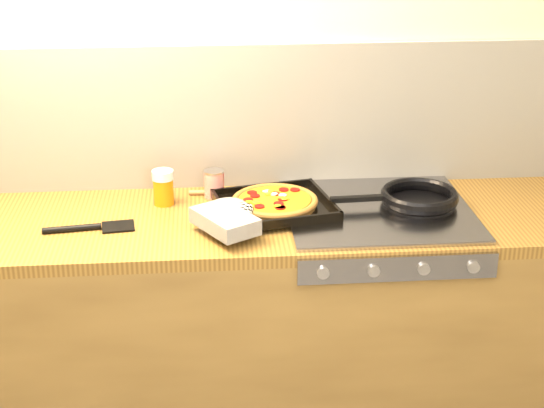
{
  "coord_description": "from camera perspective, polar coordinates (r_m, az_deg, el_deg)",
  "views": [
    {
      "loc": [
        -0.11,
        -1.37,
        1.96
      ],
      "look_at": [
        0.1,
        1.08,
        0.95
      ],
      "focal_mm": 55.0,
      "sensor_mm": 36.0,
      "label": 1
    }
  ],
  "objects": [
    {
      "name": "room_shell",
      "position": [
        2.88,
        -2.52,
        5.96
      ],
      "size": [
        3.2,
        3.2,
        3.2
      ],
      "color": "white",
      "rests_on": "ground"
    },
    {
      "name": "counter_run",
      "position": [
        2.9,
        -2.02,
        -9.08
      ],
      "size": [
        3.2,
        0.62,
        0.9
      ],
      "color": "olive",
      "rests_on": "ground"
    },
    {
      "name": "stovetop",
      "position": [
        2.74,
        7.27,
        -0.47
      ],
      "size": [
        0.6,
        0.56,
        0.02
      ],
      "primitive_type": "cube",
      "color": "gray",
      "rests_on": "counter_run"
    },
    {
      "name": "pizza_on_tray",
      "position": [
        2.66,
        -0.79,
        -0.19
      ],
      "size": [
        0.48,
        0.48,
        0.06
      ],
      "color": "black",
      "rests_on": "stovetop"
    },
    {
      "name": "frying_pan",
      "position": [
        2.78,
        9.92,
        0.39
      ],
      "size": [
        0.43,
        0.27,
        0.04
      ],
      "color": "black",
      "rests_on": "stovetop"
    },
    {
      "name": "tomato_can",
      "position": [
        2.83,
        -3.98,
        1.36
      ],
      "size": [
        0.09,
        0.09,
        0.1
      ],
      "color": "maroon",
      "rests_on": "counter_run"
    },
    {
      "name": "juice_glass",
      "position": [
        2.79,
        -7.45,
        1.15
      ],
      "size": [
        0.08,
        0.08,
        0.12
      ],
      "color": "orange",
      "rests_on": "counter_run"
    },
    {
      "name": "wooden_spoon",
      "position": [
        2.87,
        -2.15,
        0.83
      ],
      "size": [
        0.3,
        0.05,
        0.02
      ],
      "color": "#AB7448",
      "rests_on": "counter_run"
    },
    {
      "name": "black_spatula",
      "position": [
        2.65,
        -12.28,
        -1.6
      ],
      "size": [
        0.29,
        0.1,
        0.02
      ],
      "color": "black",
      "rests_on": "counter_run"
    }
  ]
}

